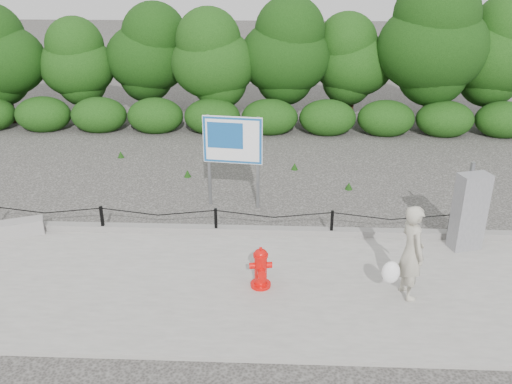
{
  "coord_description": "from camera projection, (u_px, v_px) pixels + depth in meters",
  "views": [
    {
      "loc": [
        1.33,
        -10.46,
        5.61
      ],
      "look_at": [
        0.86,
        0.2,
        1.0
      ],
      "focal_mm": 38.0,
      "sensor_mm": 36.0,
      "label": 1
    }
  ],
  "objects": [
    {
      "name": "utility_cabinet",
      "position": [
        469.0,
        212.0,
        10.96
      ],
      "size": [
        0.7,
        0.53,
        1.8
      ],
      "rotation": [
        0.0,
        0.0,
        0.29
      ],
      "color": "gray",
      "rests_on": "sidewalk"
    },
    {
      "name": "ground",
      "position": [
        216.0,
        237.0,
        11.87
      ],
      "size": [
        90.0,
        90.0,
        0.0
      ],
      "primitive_type": "plane",
      "color": "#2D2B28",
      "rests_on": "ground"
    },
    {
      "name": "concrete_block",
      "position": [
        18.0,
        228.0,
        11.72
      ],
      "size": [
        1.1,
        0.73,
        0.33
      ],
      "primitive_type": "cube",
      "rotation": [
        0.0,
        0.0,
        0.39
      ],
      "color": "gray",
      "rests_on": "sidewalk"
    },
    {
      "name": "fire_hydrant",
      "position": [
        261.0,
        268.0,
        9.79
      ],
      "size": [
        0.43,
        0.45,
        0.8
      ],
      "rotation": [
        0.0,
        0.0,
        0.13
      ],
      "color": "red",
      "rests_on": "sidewalk"
    },
    {
      "name": "pedestrian",
      "position": [
        410.0,
        253.0,
        9.34
      ],
      "size": [
        0.79,
        0.72,
        1.74
      ],
      "rotation": [
        0.0,
        0.0,
        1.82
      ],
      "color": "#A9A390",
      "rests_on": "sidewalk"
    },
    {
      "name": "treeline",
      "position": [
        279.0,
        52.0,
        18.95
      ],
      "size": [
        20.49,
        3.76,
        5.12
      ],
      "color": "black",
      "rests_on": "ground"
    },
    {
      "name": "curb",
      "position": [
        217.0,
        230.0,
        11.86
      ],
      "size": [
        14.0,
        0.22,
        0.14
      ],
      "primitive_type": "cube",
      "color": "slate",
      "rests_on": "sidewalk"
    },
    {
      "name": "advertising_sign",
      "position": [
        233.0,
        144.0,
        12.71
      ],
      "size": [
        1.41,
        0.27,
        2.27
      ],
      "rotation": [
        0.0,
        0.0,
        -0.13
      ],
      "color": "slate",
      "rests_on": "ground"
    },
    {
      "name": "chain_barrier",
      "position": [
        216.0,
        218.0,
        11.69
      ],
      "size": [
        10.06,
        0.06,
        0.6
      ],
      "color": "black",
      "rests_on": "sidewalk"
    },
    {
      "name": "sidewalk",
      "position": [
        204.0,
        286.0,
        10.02
      ],
      "size": [
        14.0,
        4.0,
        0.08
      ],
      "primitive_type": "cube",
      "color": "gray",
      "rests_on": "ground"
    }
  ]
}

